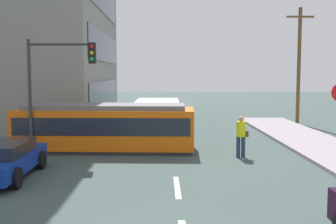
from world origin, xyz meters
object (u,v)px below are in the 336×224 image
Objects in this scene: streetcar_tram at (106,127)px; utility_pole_mid at (299,64)px; city_bus at (157,113)px; pedestrian_crossing at (241,134)px; parked_sedan_mid at (1,159)px; traffic_light_mast at (57,74)px.

utility_pole_mid is (11.56, 9.39, 2.97)m from streetcar_tram.
city_bus reaches higher than pedestrian_crossing.
streetcar_tram reaches higher than parked_sedan_mid.
utility_pole_mid is at bearing 61.75° from pedestrian_crossing.
streetcar_tram is at bearing 164.00° from pedestrian_crossing.
city_bus is at bearing 70.69° from streetcar_tram.
traffic_light_mast is 0.62× the size of utility_pole_mid.
city_bus is 1.10× the size of traffic_light_mast.
city_bus is 10.34m from utility_pole_mid.
city_bus is 12.10m from parked_sedan_mid.
pedestrian_crossing is 0.39× the size of parked_sedan_mid.
streetcar_tram is 6.60m from city_bus.
parked_sedan_mid is at bearing -135.13° from utility_pole_mid.
traffic_light_mast is at bearing -118.18° from city_bus.
streetcar_tram is 5.56m from parked_sedan_mid.
pedestrian_crossing reaches higher than parked_sedan_mid.
parked_sedan_mid is (-2.72, -4.83, -0.43)m from streetcar_tram.
streetcar_tram is 1.64× the size of traffic_light_mast.
traffic_light_mast is (-3.97, -7.41, 2.31)m from city_bus.
traffic_light_mast is at bearing 176.67° from pedestrian_crossing.
pedestrian_crossing is at bearing -118.25° from utility_pole_mid.
city_bus is at bearing -161.36° from utility_pole_mid.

